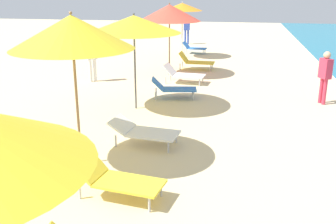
{
  "coord_description": "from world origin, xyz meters",
  "views": [
    {
      "loc": [
        3.01,
        1.39,
        3.37
      ],
      "look_at": [
        1.75,
        8.42,
        1.07
      ],
      "focal_mm": 42.47,
      "sensor_mm": 36.0,
      "label": 1
    }
  ],
  "objects": [
    {
      "name": "umbrella_third",
      "position": [
        0.05,
        8.14,
        2.56
      ],
      "size": [
        2.25,
        2.25,
        2.93
      ],
      "color": "olive",
      "rests_on": "ground"
    },
    {
      "name": "lounger_third_shoreside",
      "position": [
        1.05,
        9.32,
        0.31
      ],
      "size": [
        1.57,
        0.88,
        0.55
      ],
      "rotation": [
        0.0,
        0.0,
        -0.13
      ],
      "color": "white",
      "rests_on": "ground"
    },
    {
      "name": "lounger_third_inland",
      "position": [
        1.16,
        7.01,
        0.33
      ],
      "size": [
        1.53,
        0.84,
        0.65
      ],
      "rotation": [
        0.0,
        0.0,
        -0.16
      ],
      "color": "yellow",
      "rests_on": "ground"
    },
    {
      "name": "umbrella_fourth",
      "position": [
        0.2,
        11.9,
        2.36
      ],
      "size": [
        2.55,
        2.55,
        2.66
      ],
      "color": "#4C4C51",
      "rests_on": "ground"
    },
    {
      "name": "lounger_fourth_shoreside",
      "position": [
        1.06,
        13.12,
        0.33
      ],
      "size": [
        1.45,
        0.8,
        0.64
      ],
      "rotation": [
        0.0,
        0.0,
        0.17
      ],
      "color": "blue",
      "rests_on": "ground"
    },
    {
      "name": "umbrella_fifth",
      "position": [
        0.37,
        16.43,
        2.37
      ],
      "size": [
        2.38,
        2.38,
        2.74
      ],
      "color": "olive",
      "rests_on": "ground"
    },
    {
      "name": "lounger_fifth_shoreside",
      "position": [
        1.25,
        17.65,
        0.35
      ],
      "size": [
        1.46,
        0.69,
        0.72
      ],
      "rotation": [
        0.0,
        0.0,
        -0.04
      ],
      "color": "yellow",
      "rests_on": "ground"
    },
    {
      "name": "lounger_fifth_inland",
      "position": [
        1.08,
        15.19,
        0.33
      ],
      "size": [
        1.5,
        0.83,
        0.66
      ],
      "rotation": [
        0.0,
        0.0,
        -0.1
      ],
      "color": "white",
      "rests_on": "ground"
    },
    {
      "name": "umbrella_farthest",
      "position": [
        0.28,
        20.41,
        2.38
      ],
      "size": [
        1.9,
        1.9,
        2.62
      ],
      "color": "silver",
      "rests_on": "ground"
    },
    {
      "name": "lounger_farthest_shoreside",
      "position": [
        0.72,
        21.66,
        0.3
      ],
      "size": [
        1.26,
        0.7,
        0.59
      ],
      "rotation": [
        0.0,
        0.0,
        -0.11
      ],
      "color": "blue",
      "rests_on": "ground"
    },
    {
      "name": "person_walking_near",
      "position": [
        -2.19,
        14.86,
        1.0
      ],
      "size": [
        0.42,
        0.39,
        1.65
      ],
      "rotation": [
        0.0,
        0.0,
        5.37
      ],
      "color": "silver",
      "rests_on": "ground"
    },
    {
      "name": "person_walking_mid",
      "position": [
        -0.09,
        24.93,
        1.02
      ],
      "size": [
        0.39,
        0.28,
        1.67
      ],
      "rotation": [
        0.0,
        0.0,
        4.88
      ],
      "color": "#334CB2",
      "rests_on": "ground"
    },
    {
      "name": "person_walking_far",
      "position": [
        5.51,
        13.33,
        0.94
      ],
      "size": [
        0.35,
        0.42,
        1.56
      ],
      "rotation": [
        0.0,
        0.0,
        3.59
      ],
      "color": "#D8334C",
      "rests_on": "ground"
    }
  ]
}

